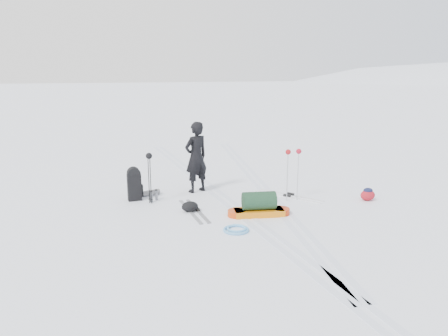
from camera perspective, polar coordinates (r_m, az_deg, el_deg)
The scene contains 14 objects.
ground at distance 10.82m, azimuth 1.31°, elevation -5.12°, with size 200.00×200.00×0.00m, color white.
snow_hill_backdrop at distance 135.54m, azimuth 16.74°, elevation -20.00°, with size 359.50×192.00×162.45m.
ski_tracks at distance 11.80m, azimuth 2.86°, elevation -3.58°, with size 3.38×17.97×0.01m.
skier at distance 11.95m, azimuth -3.66°, elevation 1.43°, with size 0.71×0.47×1.95m, color black.
pulk_sled at distance 10.20m, azimuth 4.59°, elevation -5.01°, with size 1.52×0.64×0.56m.
expedition_rucksack at distance 11.54m, azimuth -11.37°, elevation -2.13°, with size 0.89×0.60×0.88m.
ski_poles_black at distance 11.02m, azimuth -9.75°, elevation 0.76°, with size 0.16×0.17×1.30m.
ski_poles_silver at distance 11.21m, azimuth 9.03°, elevation 1.35°, with size 0.43×0.14×1.36m.
touring_skis_grey at distance 10.52m, azimuth -3.95°, elevation -5.59°, with size 0.39×1.88×0.07m.
touring_skis_white at distance 11.83m, azimuth 8.46°, elevation -3.60°, with size 1.39×1.72×0.07m.
rope_coil at distance 9.29m, azimuth 1.61°, elevation -7.99°, with size 0.62×0.62×0.07m.
small_daypack at distance 11.90m, azimuth 18.26°, elevation -3.29°, with size 0.48×0.43×0.34m.
thermos_pair at distance 11.41m, azimuth -9.16°, elevation -3.58°, with size 0.23×0.26×0.30m.
stuff_sack at distance 10.48m, azimuth -4.48°, elevation -5.05°, with size 0.42×0.33×0.25m.
Camera 1 is at (-3.14, -9.80, 3.34)m, focal length 35.00 mm.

